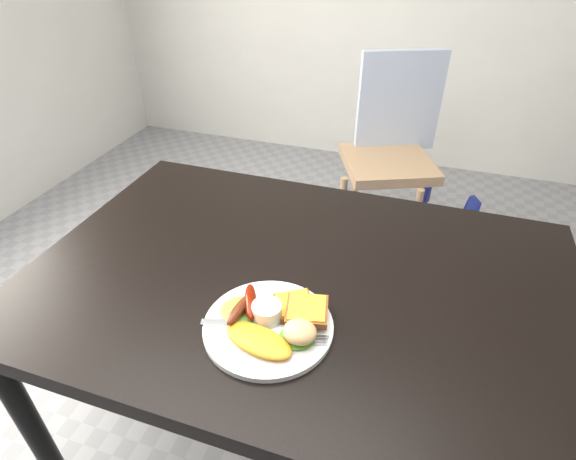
% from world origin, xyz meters
% --- Properties ---
extents(room_floor, '(4.00, 4.50, 0.02)m').
position_xyz_m(room_floor, '(0.00, 0.00, -0.01)').
color(room_floor, gray).
rests_on(room_floor, ground).
extents(dining_table, '(1.20, 0.80, 0.04)m').
position_xyz_m(dining_table, '(0.00, 0.00, 0.73)').
color(dining_table, black).
rests_on(dining_table, ground).
extents(dining_chair, '(0.52, 0.52, 0.05)m').
position_xyz_m(dining_chair, '(0.06, 1.23, 0.45)').
color(dining_chair, '#A07D59').
rests_on(dining_chair, ground).
extents(person, '(0.59, 0.50, 1.40)m').
position_xyz_m(person, '(0.11, 0.82, 0.70)').
color(person, navy).
rests_on(person, ground).
extents(plate, '(0.25, 0.25, 0.01)m').
position_xyz_m(plate, '(-0.01, -0.17, 0.76)').
color(plate, white).
rests_on(plate, dining_table).
extents(lettuce_left, '(0.11, 0.10, 0.01)m').
position_xyz_m(lettuce_left, '(-0.07, -0.16, 0.77)').
color(lettuce_left, '#599428').
rests_on(lettuce_left, plate).
extents(lettuce_right, '(0.08, 0.08, 0.01)m').
position_xyz_m(lettuce_right, '(0.05, -0.19, 0.77)').
color(lettuce_right, '#4D8424').
rests_on(lettuce_right, plate).
extents(omelette, '(0.15, 0.09, 0.02)m').
position_xyz_m(omelette, '(-0.01, -0.22, 0.77)').
color(omelette, yellow).
rests_on(omelette, plate).
extents(sausage_a, '(0.03, 0.09, 0.02)m').
position_xyz_m(sausage_a, '(-0.07, -0.17, 0.78)').
color(sausage_a, '#682E0F').
rests_on(sausage_a, lettuce_left).
extents(sausage_b, '(0.06, 0.10, 0.02)m').
position_xyz_m(sausage_b, '(-0.06, -0.15, 0.78)').
color(sausage_b, '#6B0300').
rests_on(sausage_b, lettuce_left).
extents(ramekin, '(0.06, 0.06, 0.03)m').
position_xyz_m(ramekin, '(-0.02, -0.16, 0.78)').
color(ramekin, white).
rests_on(ramekin, plate).
extents(toast_a, '(0.10, 0.10, 0.01)m').
position_xyz_m(toast_a, '(0.02, -0.12, 0.77)').
color(toast_a, olive).
rests_on(toast_a, plate).
extents(toast_b, '(0.10, 0.10, 0.01)m').
position_xyz_m(toast_b, '(0.05, -0.13, 0.78)').
color(toast_b, brown).
rests_on(toast_b, toast_a).
extents(potato_salad, '(0.07, 0.07, 0.03)m').
position_xyz_m(potato_salad, '(0.06, -0.19, 0.79)').
color(potato_salad, beige).
rests_on(potato_salad, lettuce_right).
extents(fork, '(0.18, 0.07, 0.00)m').
position_xyz_m(fork, '(-0.05, -0.18, 0.76)').
color(fork, '#ADAFB7').
rests_on(fork, plate).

